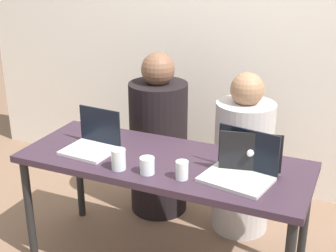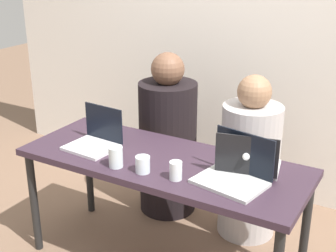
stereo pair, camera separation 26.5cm
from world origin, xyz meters
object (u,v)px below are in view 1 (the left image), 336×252
Objects in this scene: person_on_left at (159,143)px; water_glass_right at (182,171)px; laptop_front_left at (93,142)px; laptop_back_right at (250,159)px; person_on_right at (243,162)px; water_glass_center at (147,167)px; laptop_front_right at (240,169)px; water_glass_left at (119,161)px.

water_glass_right is at bearing 105.59° from person_on_left.
laptop_front_left is 3.05× the size of water_glass_right.
person_on_right is at bearing -83.91° from laptop_back_right.
laptop_back_right is (0.79, -0.50, 0.24)m from person_on_left.
water_glass_right reaches higher than water_glass_center.
laptop_front_right is at bearing 17.69° from water_glass_center.
water_glass_left is at bearing 13.66° from laptop_back_right.
person_on_left is at bearing 150.83° from laptop_front_right.
laptop_front_left is at bearing 148.37° from water_glass_left.
water_glass_center is at bearing 19.37° from laptop_back_right.
water_glass_center is (-0.48, -0.29, -0.01)m from laptop_back_right.
person_on_right is 12.29× the size of water_glass_center.
person_on_left reaches higher than laptop_front_right.
person_on_right is 9.65× the size of water_glass_left.
person_on_right is at bearing 113.78° from laptop_front_right.
laptop_front_left is at bearing -3.01° from laptop_back_right.
person_on_left is 0.88m from water_glass_center.
water_glass_center is (0.43, -0.15, -0.01)m from laptop_front_left.
laptop_back_right is 0.72m from water_glass_left.
person_on_right is 2.87× the size of laptop_front_right.
water_glass_left is at bearing -27.47° from laptop_front_left.
water_glass_left is (-0.63, -0.17, -0.00)m from laptop_front_right.
laptop_front_left is at bearing 32.67° from person_on_right.
person_on_left is 1.04m from laptop_front_right.
person_on_right is 0.99m from water_glass_left.
laptop_front_right is 0.49m from water_glass_center.
water_glass_center is at bearing 93.99° from person_on_left.
laptop_front_left is (-0.75, -0.65, 0.27)m from person_on_right.
laptop_back_right is at bearing 31.40° from water_glass_center.
water_glass_left is at bearing 82.85° from person_on_left.
person_on_left is 10.28× the size of water_glass_left.
laptop_back_right is 3.22× the size of water_glass_left.
laptop_front_right is 4.28× the size of water_glass_center.
person_on_left is 0.62m from person_on_right.
water_glass_center is at bearing -174.89° from water_glass_right.
laptop_front_right reaches higher than water_glass_left.
water_glass_center is at bearing 5.84° from water_glass_left.
person_on_left is 11.99× the size of water_glass_right.
water_glass_left is (-0.36, -0.03, 0.01)m from water_glass_right.
water_glass_left is at bearing 51.24° from person_on_right.
water_glass_center is at bearing -151.50° from laptop_front_right.
water_glass_right is at bearing -143.55° from laptop_front_right.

